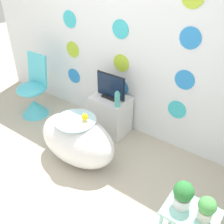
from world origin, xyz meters
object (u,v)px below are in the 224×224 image
object	(u,v)px
tv	(111,87)
potted_plant_left	(183,194)
potted_plant_right	(207,208)
bathtub	(77,140)
chair	(34,97)
vase	(117,100)

from	to	relation	value
tv	potted_plant_left	bearing A→B (deg)	-34.53
potted_plant_right	bathtub	bearing A→B (deg)	169.93
bathtub	potted_plant_left	bearing A→B (deg)	-11.06
chair	tv	world-z (taller)	chair
tv	vase	distance (m)	0.23
potted_plant_right	vase	bearing A→B (deg)	148.82
bathtub	potted_plant_right	world-z (taller)	potted_plant_right
tv	potted_plant_right	distance (m)	1.79
potted_plant_left	potted_plant_right	size ratio (longest dim) A/B	1.12
tv	potted_plant_left	xyz separation A→B (m)	(1.34, -0.92, -0.08)
potted_plant_left	potted_plant_right	bearing A→B (deg)	-2.78
bathtub	vase	bearing A→B (deg)	73.76
bathtub	vase	size ratio (longest dim) A/B	4.81
chair	potted_plant_left	world-z (taller)	chair
bathtub	tv	size ratio (longest dim) A/B	2.37
bathtub	potted_plant_left	size ratio (longest dim) A/B	4.02
tv	potted_plant_left	size ratio (longest dim) A/B	1.70
potted_plant_left	potted_plant_right	distance (m)	0.18
vase	potted_plant_right	world-z (taller)	vase
vase	potted_plant_right	bearing A→B (deg)	-31.18
vase	potted_plant_left	world-z (taller)	vase
potted_plant_left	tv	bearing A→B (deg)	145.47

